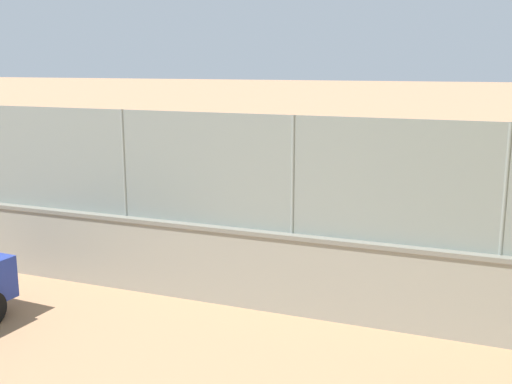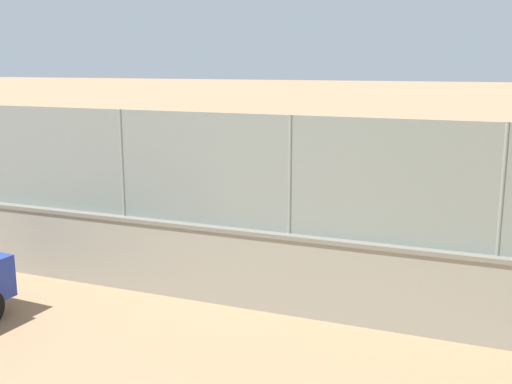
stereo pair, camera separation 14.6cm
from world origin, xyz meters
name	(u,v)px [view 2 (the right image)]	position (x,y,z in m)	size (l,w,h in m)	color
ground_plane	(266,185)	(0.00, 0.00, 0.00)	(260.00, 260.00, 0.00)	tan
perimeter_wall	(203,261)	(-2.59, 10.96, 0.75)	(24.49, 1.20, 1.48)	gray
fence_panel_on_wall	(202,169)	(-2.59, 10.96, 2.52)	(24.06, 0.85, 2.08)	gray
player_near_wall_returning	(240,155)	(1.55, -1.27, 0.88)	(0.80, 1.10, 1.50)	navy
player_foreground_swinging	(351,204)	(-4.36, 5.90, 0.92)	(0.71, 1.21, 1.56)	#B2B2B2
player_at_service_line	(287,178)	(-1.92, 3.60, 1.01)	(0.99, 0.78, 1.72)	#591919
sports_ball	(239,152)	(0.77, 0.74, 1.28)	(0.19, 0.19, 0.19)	white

